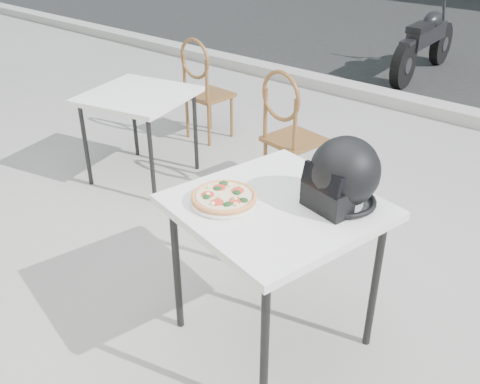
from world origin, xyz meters
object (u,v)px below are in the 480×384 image
Objects in this scene: cafe_chair_main at (288,127)px; cafe_table_side at (138,101)px; cafe_table_main at (276,217)px; pizza at (224,197)px; plate at (224,201)px; motorcycle at (425,43)px; cafe_chair_side at (203,84)px; helmet at (343,176)px.

cafe_table_side is at bearing 35.75° from cafe_chair_main.
pizza reaches higher than cafe_table_main.
plate is at bearing -141.65° from cafe_table_main.
cafe_chair_main reaches higher than pizza.
motorcycle is (0.57, 3.97, -0.23)m from cafe_table_side.
cafe_table_side is 0.86m from cafe_chair_side.
motorcycle is at bearing 102.26° from plate.
cafe_table_main is 2.59× the size of helmet.
cafe_chair_main is (-0.80, 1.25, -0.17)m from cafe_table_main.
motorcycle is at bearing -73.17° from cafe_chair_main.
cafe_chair_side is (-1.77, 1.74, -0.27)m from plate.
pizza is 0.41× the size of cafe_table_side.
cafe_table_side is (-1.00, -0.49, 0.09)m from cafe_chair_main.
motorcycle is (-1.24, 4.72, -0.31)m from cafe_table_main.
cafe_chair_side reaches higher than cafe_table_side.
pizza is 1.55m from cafe_chair_main.
plate is 0.02m from pizza.
cafe_chair_main is at bearing -85.40° from motorcycle.
cafe_chair_main is 3.50m from motorcycle.
cafe_table_main reaches higher than cafe_table_side.
cafe_chair_main is (-0.62, 1.39, -0.25)m from plate.
cafe_chair_side is 3.21m from motorcycle.
helmet is 0.21× the size of motorcycle.
pizza is at bearing -141.68° from cafe_table_main.
cafe_chair_main is at bearing 114.08° from plate.
cafe_table_side is 0.49× the size of motorcycle.
helmet reaches higher than plate.
pizza is 1.87m from cafe_table_side.
motorcycle reaches higher than cafe_table_main.
helmet is 0.40× the size of cafe_chair_main.
plate is at bearing -80.29° from motorcycle.
cafe_chair_main reaches higher than plate.
cafe_chair_side is (-1.77, 1.74, -0.29)m from pizza.
plate is at bearing -28.93° from cafe_table_side.
cafe_table_main is 4.89m from motorcycle.
cafe_chair_main is 1.10× the size of cafe_table_side.
cafe_table_main is 1.96m from cafe_table_side.
motorcycle reaches higher than plate.
cafe_chair_main is 1.12m from cafe_table_side.
helmet is 1.53m from cafe_chair_main.
helmet is at bearing -16.06° from cafe_table_side.
cafe_chair_main reaches higher than cafe_table_main.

